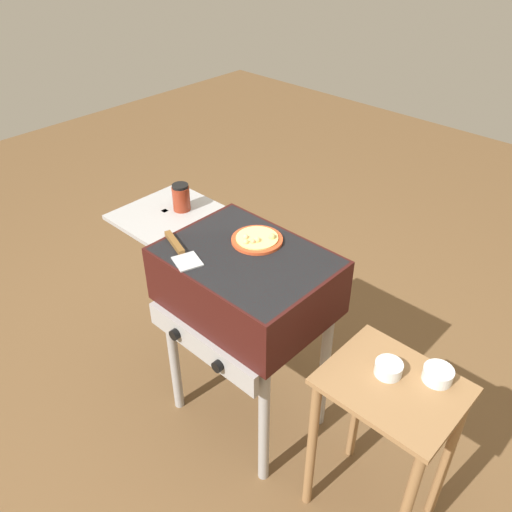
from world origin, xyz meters
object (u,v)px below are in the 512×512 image
(spatula, at_px, (180,250))
(grill, at_px, (243,285))
(pizza_cheese, at_px, (257,239))
(topping_bowl_far, at_px, (438,375))
(prep_table, at_px, (385,423))
(sauce_jar, at_px, (181,197))
(topping_bowl_near, at_px, (388,369))

(spatula, bearing_deg, grill, 39.56)
(grill, xyz_separation_m, pizza_cheese, (-0.02, 0.10, 0.15))
(pizza_cheese, distance_m, topping_bowl_far, 0.81)
(spatula, height_order, prep_table, spatula)
(sauce_jar, bearing_deg, pizza_cheese, 5.35)
(grill, distance_m, pizza_cheese, 0.18)
(spatula, relative_size, topping_bowl_near, 2.88)
(sauce_jar, distance_m, topping_bowl_near, 1.08)
(prep_table, height_order, topping_bowl_far, topping_bowl_far)
(prep_table, distance_m, topping_bowl_near, 0.22)
(pizza_cheese, bearing_deg, grill, -78.84)
(grill, relative_size, topping_bowl_near, 10.46)
(topping_bowl_near, bearing_deg, grill, -177.35)
(topping_bowl_far, bearing_deg, grill, -171.40)
(pizza_cheese, xyz_separation_m, sauce_jar, (-0.40, -0.04, 0.05))
(spatula, xyz_separation_m, topping_bowl_near, (0.82, 0.18, -0.18))
(grill, height_order, sauce_jar, sauce_jar)
(sauce_jar, bearing_deg, topping_bowl_near, -1.80)
(pizza_cheese, relative_size, sauce_jar, 1.72)
(grill, relative_size, prep_table, 1.35)
(topping_bowl_near, bearing_deg, spatula, -167.58)
(sauce_jar, relative_size, prep_table, 0.16)
(prep_table, distance_m, topping_bowl_far, 0.26)
(sauce_jar, bearing_deg, spatula, -41.83)
(topping_bowl_far, bearing_deg, spatula, -164.30)
(sauce_jar, relative_size, spatula, 0.44)
(pizza_cheese, xyz_separation_m, topping_bowl_far, (0.79, 0.02, -0.18))
(pizza_cheese, height_order, prep_table, pizza_cheese)
(grill, relative_size, topping_bowl_far, 9.77)
(spatula, bearing_deg, topping_bowl_far, 15.70)
(spatula, distance_m, topping_bowl_near, 0.86)
(spatula, bearing_deg, sauce_jar, 138.17)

